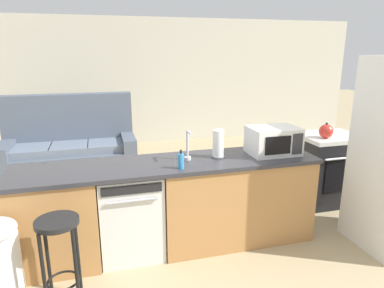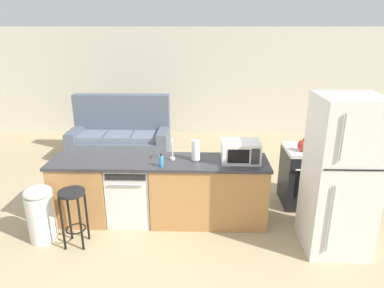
# 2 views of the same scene
# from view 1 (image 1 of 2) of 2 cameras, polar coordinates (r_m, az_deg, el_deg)

# --- Properties ---
(ground_plane) EXTENTS (24.00, 24.00, 0.00)m
(ground_plane) POSITION_cam_1_polar(r_m,az_deg,el_deg) (3.66, -5.82, -16.74)
(ground_plane) COLOR tan
(wall_back) EXTENTS (10.00, 0.06, 2.60)m
(wall_back) POSITION_cam_1_polar(r_m,az_deg,el_deg) (7.34, -9.35, 10.12)
(wall_back) COLOR beige
(wall_back) RESTS_ON ground_plane
(kitchen_counter) EXTENTS (2.94, 0.66, 0.90)m
(kitchen_counter) POSITION_cam_1_polar(r_m,az_deg,el_deg) (3.50, -2.07, -10.42)
(kitchen_counter) COLOR #B77F47
(kitchen_counter) RESTS_ON ground_plane
(dishwasher) EXTENTS (0.58, 0.61, 0.84)m
(dishwasher) POSITION_cam_1_polar(r_m,az_deg,el_deg) (3.43, -10.21, -11.18)
(dishwasher) COLOR silver
(dishwasher) RESTS_ON ground_plane
(stove_range) EXTENTS (0.76, 0.68, 0.90)m
(stove_range) POSITION_cam_1_polar(r_m,az_deg,el_deg) (4.82, 21.55, -3.75)
(stove_range) COLOR black
(stove_range) RESTS_ON ground_plane
(microwave) EXTENTS (0.50, 0.37, 0.28)m
(microwave) POSITION_cam_1_polar(r_m,az_deg,el_deg) (3.62, 13.40, 0.56)
(microwave) COLOR white
(microwave) RESTS_ON kitchen_counter
(sink_faucet) EXTENTS (0.07, 0.18, 0.30)m
(sink_faucet) POSITION_cam_1_polar(r_m,az_deg,el_deg) (3.31, -0.69, -0.54)
(sink_faucet) COLOR silver
(sink_faucet) RESTS_ON kitchen_counter
(paper_towel_roll) EXTENTS (0.14, 0.14, 0.28)m
(paper_towel_roll) POSITION_cam_1_polar(r_m,az_deg,el_deg) (3.41, 4.38, -0.01)
(paper_towel_roll) COLOR #4C4C51
(paper_towel_roll) RESTS_ON kitchen_counter
(soap_bottle) EXTENTS (0.06, 0.06, 0.18)m
(soap_bottle) POSITION_cam_1_polar(r_m,az_deg,el_deg) (3.10, -1.86, -2.83)
(soap_bottle) COLOR #338CCC
(soap_bottle) RESTS_ON kitchen_counter
(kettle) EXTENTS (0.21, 0.17, 0.19)m
(kettle) POSITION_cam_1_polar(r_m,az_deg,el_deg) (4.49, 21.45, 2.00)
(kettle) COLOR red
(kettle) RESTS_ON stove_range
(bar_stool) EXTENTS (0.32, 0.32, 0.74)m
(bar_stool) POSITION_cam_1_polar(r_m,az_deg,el_deg) (2.84, -21.24, -15.33)
(bar_stool) COLOR black
(bar_stool) RESTS_ON ground_plane
(couch) EXTENTS (2.00, 0.91, 1.27)m
(couch) POSITION_cam_1_polar(r_m,az_deg,el_deg) (5.81, -19.53, -1.01)
(couch) COLOR #515B6B
(couch) RESTS_ON ground_plane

